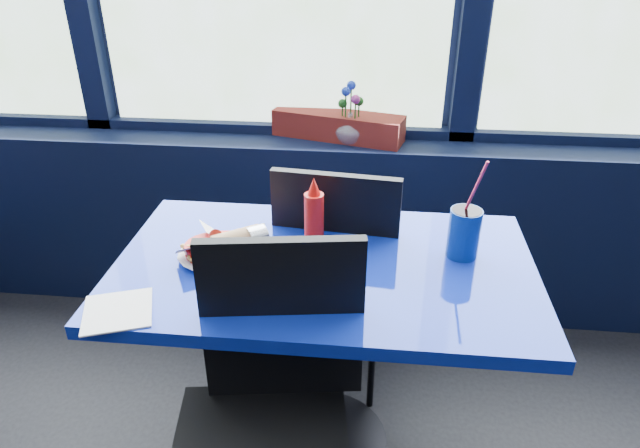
{
  "coord_description": "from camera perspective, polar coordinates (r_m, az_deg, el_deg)",
  "views": [
    {
      "loc": [
        0.43,
        0.63,
        1.63
      ],
      "look_at": [
        0.29,
        1.98,
        0.89
      ],
      "focal_mm": 32.0,
      "sensor_mm": 36.0,
      "label": 1
    }
  ],
  "objects": [
    {
      "name": "window_sill",
      "position": [
        2.59,
        -4.34,
        0.22
      ],
      "size": [
        5.0,
        0.26,
        0.8
      ],
      "primitive_type": "cube",
      "color": "black",
      "rests_on": "ground"
    },
    {
      "name": "near_table",
      "position": [
        1.74,
        0.41,
        -8.99
      ],
      "size": [
        1.2,
        0.7,
        0.75
      ],
      "color": "black",
      "rests_on": "ground"
    },
    {
      "name": "chair_near_front",
      "position": [
        1.5,
        -5.01,
        -17.52
      ],
      "size": [
        0.49,
        0.49,
        0.96
      ],
      "rotation": [
        0.0,
        0.0,
        0.14
      ],
      "color": "black",
      "rests_on": "ground"
    },
    {
      "name": "chair_near_back",
      "position": [
        2.02,
        1.33,
        -4.1
      ],
      "size": [
        0.47,
        0.47,
        0.94
      ],
      "rotation": [
        0.0,
        0.0,
        3.04
      ],
      "color": "black",
      "rests_on": "ground"
    },
    {
      "name": "planter_box",
      "position": [
        2.41,
        1.82,
        9.81
      ],
      "size": [
        0.56,
        0.27,
        0.11
      ],
      "primitive_type": "cube",
      "rotation": [
        0.0,
        0.0,
        -0.26
      ],
      "color": "maroon",
      "rests_on": "window_sill"
    },
    {
      "name": "flower_vase",
      "position": [
        2.35,
        3.03,
        9.88
      ],
      "size": [
        0.13,
        0.14,
        0.25
      ],
      "rotation": [
        0.0,
        0.0,
        0.08
      ],
      "color": "silver",
      "rests_on": "window_sill"
    },
    {
      "name": "food_basket",
      "position": [
        1.67,
        -9.44,
        -2.42
      ],
      "size": [
        0.27,
        0.26,
        0.09
      ],
      "rotation": [
        0.0,
        0.0,
        0.19
      ],
      "color": "red",
      "rests_on": "near_table"
    },
    {
      "name": "ketchup_bottle",
      "position": [
        1.68,
        -0.6,
        0.87
      ],
      "size": [
        0.06,
        0.06,
        0.22
      ],
      "color": "red",
      "rests_on": "near_table"
    },
    {
      "name": "soda_cup",
      "position": [
        1.69,
        14.21,
        -0.77
      ],
      "size": [
        0.09,
        0.09,
        0.31
      ],
      "rotation": [
        0.0,
        0.0,
        0.15
      ],
      "color": "navy",
      "rests_on": "near_table"
    },
    {
      "name": "napkin",
      "position": [
        1.54,
        -19.57,
        -8.21
      ],
      "size": [
        0.21,
        0.21,
        0.0
      ],
      "primitive_type": "cube",
      "rotation": [
        0.0,
        0.0,
        0.35
      ],
      "color": "white",
      "rests_on": "near_table"
    }
  ]
}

